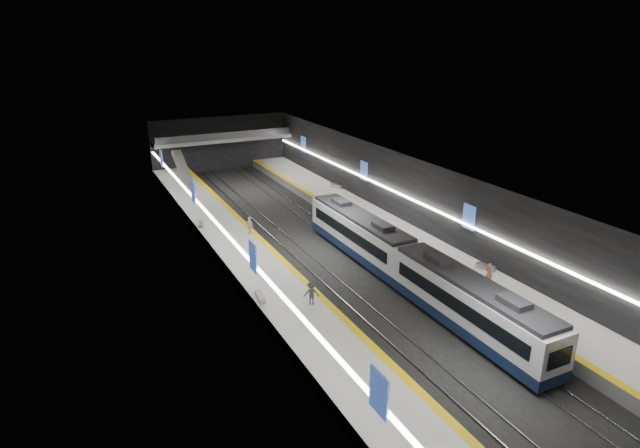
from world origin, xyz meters
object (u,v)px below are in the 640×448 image
passenger_left_a (249,225)px  passenger_left_b (311,293)px  bench_right_near (486,267)px  escalator (183,170)px  bench_left_far (201,224)px  bench_right_far (337,186)px  train (407,263)px  passenger_right_a (489,275)px  bench_left_near (260,297)px

passenger_left_a → passenger_left_b: passenger_left_b is taller
bench_right_near → escalator: bearing=92.2°
bench_left_far → passenger_left_b: passenger_left_b is taller
bench_right_near → passenger_left_b: bearing=154.7°
escalator → bench_right_far: 19.87m
escalator → bench_left_far: escalator is taller
bench_left_far → escalator: bearing=99.7°
train → escalator: bearing=105.7°
passenger_right_a → bench_right_near: bearing=-40.6°
passenger_left_b → bench_left_near: bearing=-18.0°
passenger_right_a → escalator: bearing=19.5°
train → bench_right_near: train is taller
bench_left_far → passenger_left_a: 5.71m
bench_right_far → bench_left_far: bearing=-178.4°
bench_left_near → passenger_left_b: 3.97m
bench_left_near → passenger_right_a: size_ratio=0.89×
bench_left_far → bench_right_near: (18.77, -20.82, 0.01)m
bench_left_far → bench_right_far: size_ratio=0.87×
train → passenger_left_a: bearing=119.1°
bench_left_near → passenger_left_a: passenger_left_a is taller
escalator → bench_left_near: size_ratio=4.70×
bench_left_near → bench_right_far: (19.00, 23.82, 0.02)m
bench_right_far → passenger_left_b: 30.68m
passenger_right_a → passenger_left_b: size_ratio=1.07×
train → bench_left_far: 22.54m
bench_left_near → passenger_right_a: (16.75, -5.75, 0.75)m
escalator → bench_left_far: size_ratio=4.98×
bench_right_near → passenger_left_b: 15.72m
bench_left_near → train: bearing=-0.9°
bench_left_far → bench_right_near: size_ratio=0.95×
bench_left_far → passenger_left_b: size_ratio=0.89×
passenger_right_a → passenger_left_a: bearing=33.6°
bench_right_near → passenger_left_b: size_ratio=0.94×
bench_left_far → bench_right_near: bearing=-31.3°
passenger_left_b → escalator: bearing=-68.4°
bench_left_near → bench_right_far: bearing=57.9°
escalator → train: bearing=-74.3°
bench_right_far → passenger_left_a: passenger_left_a is taller
train → passenger_left_b: (-8.91, -0.84, -0.30)m
bench_right_far → passenger_left_b: passenger_left_b is taller
passenger_right_a → passenger_left_a: 23.01m
passenger_left_a → bench_left_near: bearing=-35.7°
bench_right_near → passenger_right_a: 3.24m
escalator → bench_left_near: (-2.00, -33.98, -1.69)m
bench_left_far → train: bearing=-41.2°
bench_left_near → bench_right_far: 30.47m
bench_left_near → passenger_right_a: passenger_right_a is taller
bench_left_far → passenger_left_a: size_ratio=0.92×
bench_right_near → bench_right_far: (0.23, 27.15, 0.02)m
escalator → bench_right_near: bearing=-65.8°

